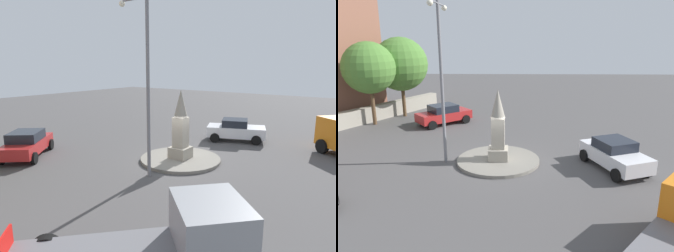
{
  "view_description": "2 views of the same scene",
  "coord_description": "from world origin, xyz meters",
  "views": [
    {
      "loc": [
        8.4,
        -12.88,
        5.13
      ],
      "look_at": [
        -0.79,
        -0.06,
        1.85
      ],
      "focal_mm": 31.41,
      "sensor_mm": 36.0,
      "label": 1
    },
    {
      "loc": [
        16.01,
        0.82,
        6.49
      ],
      "look_at": [
        -0.82,
        0.39,
        1.75
      ],
      "focal_mm": 34.66,
      "sensor_mm": 36.0,
      "label": 2
    }
  ],
  "objects": [
    {
      "name": "ground_plane",
      "position": [
        0.0,
        0.0,
        0.0
      ],
      "size": [
        80.0,
        80.0,
        0.0
      ],
      "primitive_type": "plane",
      "color": "#4F4C4C"
    },
    {
      "name": "traffic_island",
      "position": [
        0.0,
        0.0,
        0.08
      ],
      "size": [
        4.35,
        4.35,
        0.17
      ],
      "primitive_type": "cylinder",
      "color": "gray",
      "rests_on": "ground"
    },
    {
      "name": "monument",
      "position": [
        0.0,
        0.0,
        1.85
      ],
      "size": [
        1.01,
        1.01,
        3.72
      ],
      "color": "#9E9687",
      "rests_on": "traffic_island"
    },
    {
      "name": "streetlamp",
      "position": [
        0.07,
        -2.77,
        4.97
      ],
      "size": [
        3.15,
        0.28,
        8.26
      ],
      "color": "slate",
      "rests_on": "ground"
    },
    {
      "name": "car_white_far_side",
      "position": [
        0.71,
        5.85,
        0.77
      ],
      "size": [
        4.2,
        2.99,
        1.5
      ],
      "color": "silver",
      "rests_on": "ground"
    },
    {
      "name": "car_red_passing",
      "position": [
        -7.5,
        -4.46,
        0.76
      ],
      "size": [
        3.84,
        4.12,
        1.48
      ],
      "color": "#B22323",
      "rests_on": "ground"
    },
    {
      "name": "truck_grey_parked_left",
      "position": [
        4.64,
        -7.84,
        0.92
      ],
      "size": [
        5.41,
        5.46,
        1.95
      ],
      "color": "gray",
      "rests_on": "ground"
    }
  ]
}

